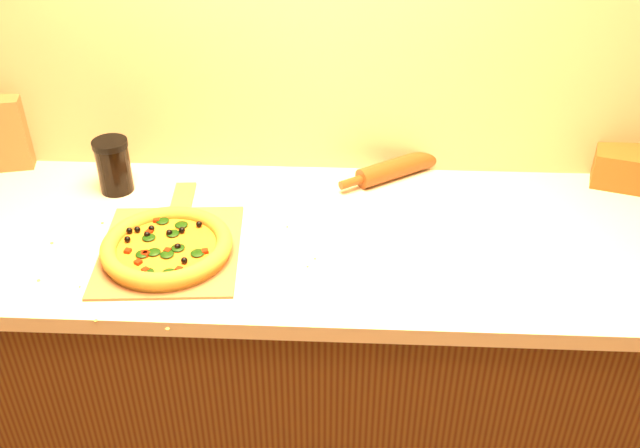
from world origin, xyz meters
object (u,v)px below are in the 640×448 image
Objects in this scene: pizza_peel at (171,246)px; rolling_pin at (403,166)px; pizza at (167,247)px; dark_jar at (114,166)px.

rolling_pin reaches higher than pizza_peel.
pizza is 0.36m from dark_jar.
rolling_pin is 2.38× the size of dark_jar.
dark_jar is at bearing 124.85° from pizza.
rolling_pin is 0.78m from dark_jar.
dark_jar reaches higher than pizza.
pizza is 0.87× the size of rolling_pin.
rolling_pin is at bearing 8.66° from dark_jar.
dark_jar reaches higher than pizza_peel.
dark_jar is at bearing -171.34° from rolling_pin.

